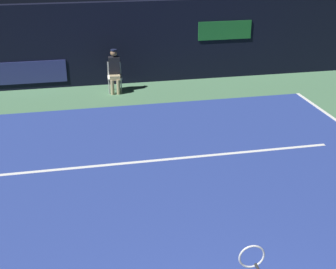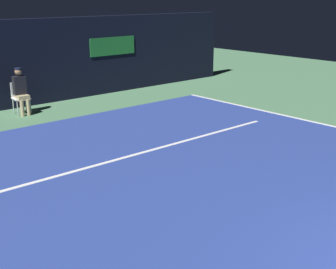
# 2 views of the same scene
# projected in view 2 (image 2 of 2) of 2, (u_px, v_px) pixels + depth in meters

# --- Properties ---
(ground_plane) EXTENTS (32.38, 32.38, 0.00)m
(ground_plane) POSITION_uv_depth(u_px,v_px,m) (205.00, 180.00, 8.69)
(ground_plane) COLOR #4C7A56
(court_surface) EXTENTS (10.23, 11.12, 0.01)m
(court_surface) POSITION_uv_depth(u_px,v_px,m) (205.00, 179.00, 8.68)
(court_surface) COLOR navy
(court_surface) RESTS_ON ground
(line_service) EXTENTS (7.98, 0.10, 0.01)m
(line_service) POSITION_uv_depth(u_px,v_px,m) (141.00, 153.00, 10.08)
(line_service) COLOR white
(line_service) RESTS_ON court_surface
(back_wall) EXTENTS (16.76, 0.33, 2.60)m
(back_wall) POSITION_uv_depth(u_px,v_px,m) (17.00, 64.00, 13.96)
(back_wall) COLOR black
(back_wall) RESTS_ON ground
(line_judge_on_chair) EXTENTS (0.47, 0.55, 1.32)m
(line_judge_on_chair) POSITION_uv_depth(u_px,v_px,m) (21.00, 91.00, 13.21)
(line_judge_on_chair) COLOR white
(line_judge_on_chair) RESTS_ON ground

